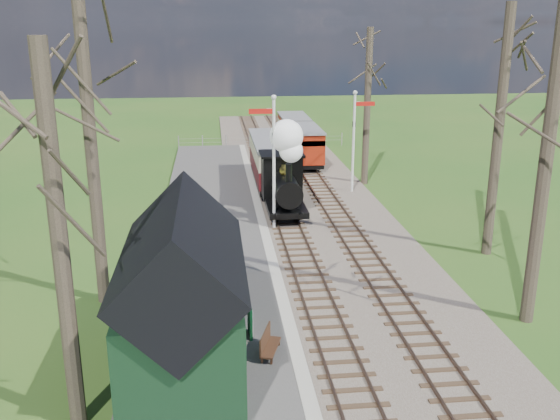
{
  "coord_description": "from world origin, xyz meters",
  "views": [
    {
      "loc": [
        -3.39,
        -11.29,
        9.25
      ],
      "look_at": [
        -0.66,
        13.87,
        1.6
      ],
      "focal_mm": 40.0,
      "sensor_mm": 36.0,
      "label": 1
    }
  ],
  "objects": [
    {
      "name": "distant_hills",
      "position": [
        1.4,
        64.38,
        -16.21
      ],
      "size": [
        114.4,
        48.0,
        22.02
      ],
      "color": "#385B23",
      "rests_on": "ground"
    },
    {
      "name": "ballast_bed",
      "position": [
        1.3,
        22.0,
        0.05
      ],
      "size": [
        8.0,
        60.0,
        0.1
      ],
      "primitive_type": "cube",
      "color": "brown",
      "rests_on": "ground"
    },
    {
      "name": "track_near",
      "position": [
        0.0,
        22.0,
        0.1
      ],
      "size": [
        1.6,
        60.0,
        0.15
      ],
      "color": "brown",
      "rests_on": "ground"
    },
    {
      "name": "track_far",
      "position": [
        2.6,
        22.0,
        0.1
      ],
      "size": [
        1.6,
        60.0,
        0.15
      ],
      "color": "brown",
      "rests_on": "ground"
    },
    {
      "name": "platform",
      "position": [
        -3.5,
        14.0,
        0.1
      ],
      "size": [
        5.0,
        44.0,
        0.2
      ],
      "primitive_type": "cube",
      "color": "#474442",
      "rests_on": "ground"
    },
    {
      "name": "coping_strip",
      "position": [
        -1.2,
        14.0,
        0.1
      ],
      "size": [
        0.4,
        44.0,
        0.21
      ],
      "primitive_type": "cube",
      "color": "#B2AD9E",
      "rests_on": "ground"
    },
    {
      "name": "station_shed",
      "position": [
        -4.3,
        4.0,
        2.27
      ],
      "size": [
        3.25,
        6.3,
        4.78
      ],
      "color": "black",
      "rests_on": "platform"
    },
    {
      "name": "semaphore_near",
      "position": [
        -0.77,
        16.0,
        3.62
      ],
      "size": [
        1.22,
        0.24,
        6.22
      ],
      "color": "silver",
      "rests_on": "ground"
    },
    {
      "name": "semaphore_far",
      "position": [
        4.37,
        22.0,
        3.35
      ],
      "size": [
        1.22,
        0.24,
        5.72
      ],
      "color": "silver",
      "rests_on": "ground"
    },
    {
      "name": "bare_trees",
      "position": [
        1.33,
        10.1,
        5.21
      ],
      "size": [
        15.51,
        22.39,
        12.0
      ],
      "color": "#382D23",
      "rests_on": "ground"
    },
    {
      "name": "fence_line",
      "position": [
        0.3,
        36.0,
        0.55
      ],
      "size": [
        12.6,
        0.08,
        1.0
      ],
      "color": "slate",
      "rests_on": "ground"
    },
    {
      "name": "locomotive",
      "position": [
        -0.01,
        17.87,
        2.24
      ],
      "size": [
        1.95,
        4.56,
        4.88
      ],
      "color": "black",
      "rests_on": "ground"
    },
    {
      "name": "coach",
      "position": [
        0.0,
        23.94,
        1.63
      ],
      "size": [
        2.28,
        7.81,
        2.4
      ],
      "color": "black",
      "rests_on": "ground"
    },
    {
      "name": "red_carriage_a",
      "position": [
        2.6,
        28.81,
        1.46
      ],
      "size": [
        2.0,
        4.96,
        2.11
      ],
      "color": "black",
      "rests_on": "ground"
    },
    {
      "name": "red_carriage_b",
      "position": [
        2.6,
        34.31,
        1.46
      ],
      "size": [
        2.0,
        4.96,
        2.11
      ],
      "color": "black",
      "rests_on": "ground"
    },
    {
      "name": "sign_board",
      "position": [
        -2.45,
        5.58,
        0.71
      ],
      "size": [
        0.13,
        0.69,
        1.01
      ],
      "color": "#0E4220",
      "rests_on": "platform"
    },
    {
      "name": "bench",
      "position": [
        -2.03,
        4.44,
        0.53
      ],
      "size": [
        0.72,
        1.3,
        0.71
      ],
      "color": "#472A19",
      "rests_on": "platform"
    },
    {
      "name": "person",
      "position": [
        -3.25,
        5.47,
        0.88
      ],
      "size": [
        0.46,
        0.57,
        1.35
      ],
      "primitive_type": "imported",
      "rotation": [
        0.0,
        0.0,
        1.89
      ],
      "color": "black",
      "rests_on": "platform"
    }
  ]
}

